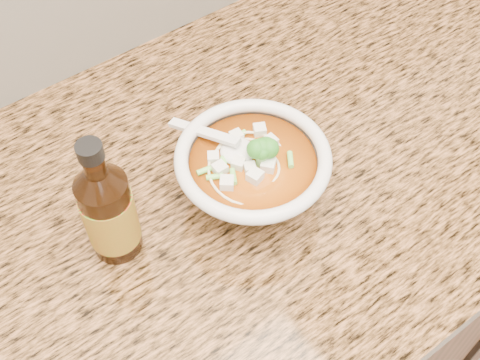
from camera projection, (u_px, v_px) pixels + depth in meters
cabinet at (181, 352)px, 1.16m from camera, size 4.00×0.65×0.86m
counter_slab at (155, 226)px, 0.80m from camera, size 4.00×0.68×0.04m
soup_bowl at (252, 175)px, 0.77m from camera, size 0.20×0.22×0.11m
hot_sauce_bottle at (109, 212)px, 0.70m from camera, size 0.08×0.08×0.19m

